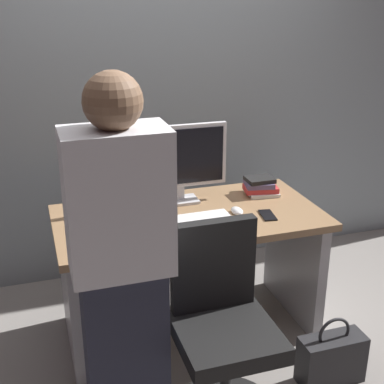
# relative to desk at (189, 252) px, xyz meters

# --- Properties ---
(ground_plane) EXTENTS (9.00, 9.00, 0.00)m
(ground_plane) POSITION_rel_desk_xyz_m (0.00, 0.00, -0.51)
(ground_plane) COLOR gray
(wall_back) EXTENTS (6.40, 0.10, 3.00)m
(wall_back) POSITION_rel_desk_xyz_m (0.00, 0.88, 0.99)
(wall_back) COLOR gray
(wall_back) RESTS_ON ground
(desk) EXTENTS (1.46, 0.74, 0.74)m
(desk) POSITION_rel_desk_xyz_m (0.00, 0.00, 0.00)
(desk) COLOR #93704C
(desk) RESTS_ON ground
(office_chair) EXTENTS (0.52, 0.52, 0.94)m
(office_chair) POSITION_rel_desk_xyz_m (-0.05, -0.67, -0.08)
(office_chair) COLOR black
(office_chair) RESTS_ON ground
(person_at_desk) EXTENTS (0.40, 0.24, 1.64)m
(person_at_desk) POSITION_rel_desk_xyz_m (-0.50, -0.68, 0.33)
(person_at_desk) COLOR #262838
(person_at_desk) RESTS_ON ground
(monitor) EXTENTS (0.54, 0.14, 0.46)m
(monitor) POSITION_rel_desk_xyz_m (0.01, 0.19, 0.49)
(monitor) COLOR silver
(monitor) RESTS_ON desk
(keyboard) EXTENTS (0.43, 0.14, 0.02)m
(keyboard) POSITION_rel_desk_xyz_m (-0.02, -0.09, 0.24)
(keyboard) COLOR white
(keyboard) RESTS_ON desk
(mouse) EXTENTS (0.06, 0.10, 0.03)m
(mouse) POSITION_rel_desk_xyz_m (0.25, -0.07, 0.25)
(mouse) COLOR white
(mouse) RESTS_ON desk
(cup_near_keyboard) EXTENTS (0.08, 0.08, 0.09)m
(cup_near_keyboard) POSITION_rel_desk_xyz_m (-0.47, -0.18, 0.27)
(cup_near_keyboard) COLOR #D84C3F
(cup_near_keyboard) RESTS_ON desk
(cup_by_monitor) EXTENTS (0.07, 0.07, 0.09)m
(cup_by_monitor) POSITION_rel_desk_xyz_m (-0.39, 0.18, 0.27)
(cup_by_monitor) COLOR white
(cup_by_monitor) RESTS_ON desk
(book_stack) EXTENTS (0.22, 0.19, 0.11)m
(book_stack) POSITION_rel_desk_xyz_m (0.50, 0.16, 0.28)
(book_stack) COLOR white
(book_stack) RESTS_ON desk
(cell_phone) EXTENTS (0.09, 0.15, 0.01)m
(cell_phone) POSITION_rel_desk_xyz_m (0.40, -0.15, 0.23)
(cell_phone) COLOR black
(cell_phone) RESTS_ON desk
(handbag) EXTENTS (0.34, 0.14, 0.38)m
(handbag) POSITION_rel_desk_xyz_m (0.56, -0.65, -0.38)
(handbag) COLOR #262628
(handbag) RESTS_ON ground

